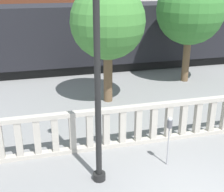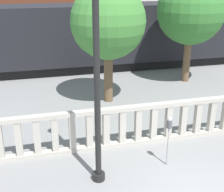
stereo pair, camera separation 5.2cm
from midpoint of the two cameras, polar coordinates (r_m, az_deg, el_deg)
balustrade at (r=10.52m, az=7.73°, el=-4.91°), size 16.12×0.24×1.39m
lamppost at (r=7.49m, az=-2.64°, el=6.53°), size 0.36×0.36×6.30m
parking_meter at (r=9.08m, az=10.57°, el=-5.74°), size 0.15×0.15×1.56m
train_near at (r=18.81m, az=-3.92°, el=10.92°), size 20.15×3.07×4.38m
train_far at (r=28.67m, az=0.44°, el=14.47°), size 18.51×2.92×4.43m
tree_left at (r=13.24m, az=-0.60°, el=13.34°), size 3.16×3.16×5.10m
tree_right at (r=16.58m, az=14.34°, el=14.87°), size 3.42×3.42×5.40m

